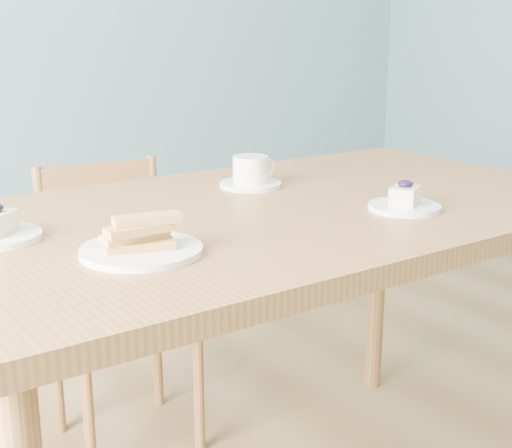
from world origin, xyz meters
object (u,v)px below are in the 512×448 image
dining_table (276,240)px  cheesecake_plate_near (405,202)px  coffee_cup (251,174)px  dining_chair (118,305)px  biscotti_plate (141,242)px

dining_table → cheesecake_plate_near: (0.20, -0.20, 0.10)m
dining_table → coffee_cup: size_ratio=10.11×
dining_chair → coffee_cup: 0.62m
dining_table → cheesecake_plate_near: 0.30m
dining_table → biscotti_plate: bearing=-160.0°
cheesecake_plate_near → coffee_cup: size_ratio=1.02×
dining_chair → biscotti_plate: (-0.28, -0.72, 0.42)m
dining_chair → cheesecake_plate_near: bearing=-61.1°
dining_table → biscotti_plate: 0.45m
cheesecake_plate_near → coffee_cup: bearing=108.7°
cheesecake_plate_near → coffee_cup: 0.41m
dining_table → dining_chair: 0.68m
dining_table → biscotti_plate: (-0.41, -0.14, 0.10)m
cheesecake_plate_near → dining_table: bearing=135.4°
coffee_cup → dining_table: bearing=-101.7°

